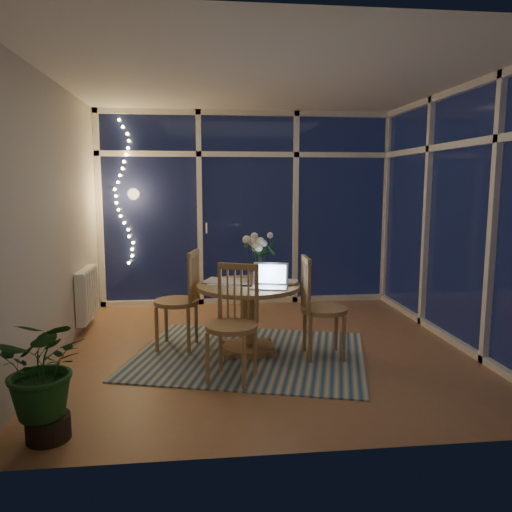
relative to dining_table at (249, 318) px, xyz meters
name	(u,v)px	position (x,y,z in m)	size (l,w,h in m)	color
floor	(267,347)	(0.20, 0.11, -0.34)	(4.00, 4.00, 0.00)	#9B6B43
ceiling	(268,80)	(0.20, 0.11, 2.26)	(4.00, 4.00, 0.00)	silver
wall_back	(248,209)	(0.20, 2.11, 0.96)	(4.00, 0.04, 2.60)	beige
wall_front	(314,243)	(0.20, -1.89, 0.96)	(4.00, 0.04, 2.60)	beige
wall_left	(54,221)	(-1.80, 0.11, 0.96)	(0.04, 4.00, 2.60)	beige
wall_right	(462,217)	(2.20, 0.11, 0.96)	(0.04, 4.00, 2.60)	beige
window_wall_back	(248,209)	(0.20, 2.07, 0.96)	(4.00, 0.10, 2.60)	white
window_wall_right	(458,217)	(2.16, 0.11, 0.96)	(0.10, 4.00, 2.60)	white
radiator	(87,294)	(-1.74, 1.01, 0.06)	(0.10, 0.70, 0.58)	white
fairy_lights	(122,193)	(-1.45, 1.99, 1.19)	(0.24, 0.10, 1.85)	#FFCF66
garden_patio	(258,269)	(0.70, 5.11, -0.40)	(12.00, 6.00, 0.10)	black
garden_fence	(231,220)	(0.20, 5.61, 0.56)	(11.00, 0.08, 1.80)	#341F12
neighbour_roof	(235,162)	(0.50, 8.61, 1.86)	(7.00, 3.00, 2.20)	#2F3339
garden_shrubs	(191,256)	(-0.60, 3.51, 0.11)	(0.90, 0.90, 0.90)	black
rug	(250,355)	(0.00, -0.10, -0.33)	(2.17, 1.73, 0.01)	#C0B89C
dining_table	(249,318)	(0.00, 0.00, 0.00)	(1.00, 1.00, 0.68)	olive
chair_left	(176,299)	(-0.70, 0.20, 0.16)	(0.47, 0.47, 1.00)	olive
chair_right	(324,307)	(0.69, -0.23, 0.15)	(0.46, 0.46, 0.99)	olive
chair_front	(231,324)	(-0.21, -0.70, 0.15)	(0.46, 0.46, 0.99)	olive
laptop	(269,275)	(0.17, -0.20, 0.46)	(0.33, 0.28, 0.24)	silver
flower_vase	(260,269)	(0.14, 0.24, 0.44)	(0.20, 0.20, 0.21)	white
bowl	(290,283)	(0.39, -0.05, 0.36)	(0.15, 0.15, 0.04)	white
newspapers	(227,282)	(-0.20, 0.12, 0.35)	(0.41, 0.32, 0.01)	silver
phone	(248,286)	(-0.01, -0.09, 0.34)	(0.10, 0.05, 0.01)	black
potted_plant	(45,383)	(-1.45, -1.54, 0.04)	(0.54, 0.47, 0.76)	#1B4B1F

